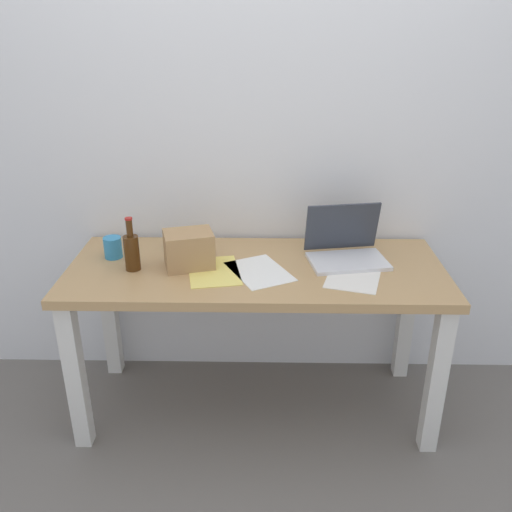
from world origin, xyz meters
TOP-DOWN VIEW (x-y plane):
  - ground_plane at (0.00, 0.00)m, footprint 8.00×8.00m
  - back_wall at (0.00, 0.39)m, footprint 5.20×0.08m
  - desk at (0.00, 0.00)m, footprint 1.63×0.66m
  - laptop_right at (0.40, 0.08)m, footprint 0.37×0.30m
  - beer_bottle at (-0.53, -0.04)m, footprint 0.06×0.06m
  - computer_mouse at (-0.40, 0.20)m, footprint 0.10×0.12m
  - cardboard_box at (-0.29, 0.00)m, footprint 0.24×0.20m
  - coffee_mug at (-0.64, 0.09)m, footprint 0.08×0.08m
  - paper_yellow_folder at (-0.18, -0.05)m, footprint 0.26×0.33m
  - paper_sheet_center at (0.02, -0.05)m, footprint 0.32×0.36m
  - paper_sheet_front_right at (0.41, -0.08)m, footprint 0.28×0.34m

SIDE VIEW (x-z plane):
  - ground_plane at x=0.00m, z-range 0.00..0.00m
  - desk at x=0.00m, z-range 0.26..1.00m
  - paper_yellow_folder at x=-0.18m, z-range 0.74..0.75m
  - paper_sheet_center at x=0.02m, z-range 0.74..0.75m
  - paper_sheet_front_right at x=0.41m, z-range 0.74..0.75m
  - computer_mouse at x=-0.40m, z-range 0.74..0.78m
  - coffee_mug at x=-0.64m, z-range 0.74..0.84m
  - laptop_right at x=0.40m, z-range 0.68..0.92m
  - cardboard_box at x=-0.29m, z-range 0.74..0.90m
  - beer_bottle at x=-0.53m, z-range 0.71..0.95m
  - back_wall at x=0.00m, z-range 0.00..2.60m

